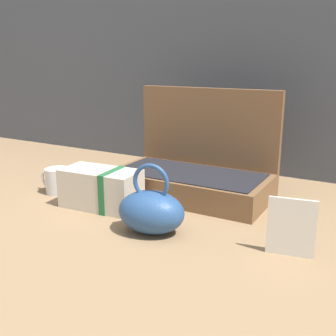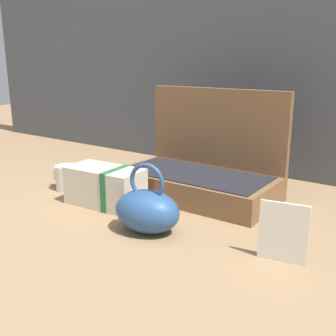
{
  "view_description": "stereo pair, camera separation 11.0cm",
  "coord_description": "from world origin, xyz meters",
  "px_view_note": "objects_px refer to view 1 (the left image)",
  "views": [
    {
      "loc": [
        0.5,
        -0.94,
        0.43
      ],
      "look_at": [
        -0.02,
        -0.02,
        0.14
      ],
      "focal_mm": 42.84,
      "sensor_mm": 36.0,
      "label": 1
    },
    {
      "loc": [
        0.59,
        -0.88,
        0.43
      ],
      "look_at": [
        -0.02,
        -0.02,
        0.14
      ],
      "focal_mm": 42.84,
      "sensor_mm": 36.0,
      "label": 2
    }
  ],
  "objects_px": {
    "cream_toiletry_bag": "(102,189)",
    "info_card_left": "(291,228)",
    "teal_pouch_handbag": "(151,211)",
    "open_suitcase": "(195,171)",
    "coffee_mug": "(57,181)"
  },
  "relations": [
    {
      "from": "cream_toiletry_bag",
      "to": "info_card_left",
      "type": "height_order",
      "value": "info_card_left"
    },
    {
      "from": "info_card_left",
      "to": "teal_pouch_handbag",
      "type": "bearing_deg",
      "value": 178.39
    },
    {
      "from": "open_suitcase",
      "to": "teal_pouch_handbag",
      "type": "distance_m",
      "value": 0.34
    },
    {
      "from": "info_card_left",
      "to": "open_suitcase",
      "type": "bearing_deg",
      "value": 133.47
    },
    {
      "from": "teal_pouch_handbag",
      "to": "info_card_left",
      "type": "distance_m",
      "value": 0.34
    },
    {
      "from": "open_suitcase",
      "to": "cream_toiletry_bag",
      "type": "bearing_deg",
      "value": -126.9
    },
    {
      "from": "coffee_mug",
      "to": "info_card_left",
      "type": "distance_m",
      "value": 0.78
    },
    {
      "from": "cream_toiletry_bag",
      "to": "info_card_left",
      "type": "xyz_separation_m",
      "value": [
        0.57,
        -0.04,
        0.01
      ]
    },
    {
      "from": "open_suitcase",
      "to": "coffee_mug",
      "type": "xyz_separation_m",
      "value": [
        -0.4,
        -0.22,
        -0.04
      ]
    },
    {
      "from": "open_suitcase",
      "to": "coffee_mug",
      "type": "height_order",
      "value": "open_suitcase"
    },
    {
      "from": "open_suitcase",
      "to": "cream_toiletry_bag",
      "type": "xyz_separation_m",
      "value": [
        -0.19,
        -0.25,
        -0.02
      ]
    },
    {
      "from": "open_suitcase",
      "to": "info_card_left",
      "type": "relative_size",
      "value": 3.65
    },
    {
      "from": "cream_toiletry_bag",
      "to": "coffee_mug",
      "type": "xyz_separation_m",
      "value": [
        -0.22,
        0.03,
        -0.02
      ]
    },
    {
      "from": "teal_pouch_handbag",
      "to": "cream_toiletry_bag",
      "type": "relative_size",
      "value": 0.79
    },
    {
      "from": "cream_toiletry_bag",
      "to": "coffee_mug",
      "type": "distance_m",
      "value": 0.22
    }
  ]
}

